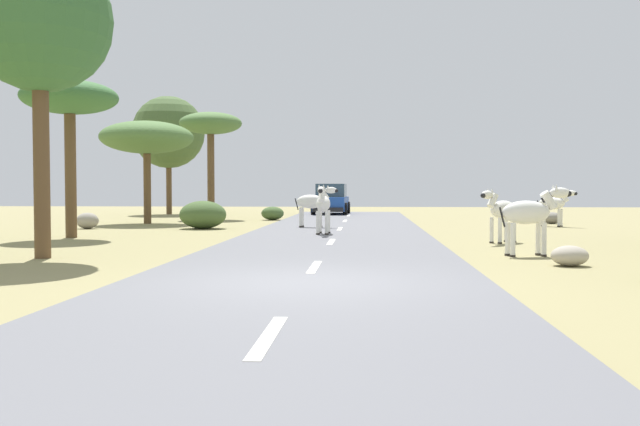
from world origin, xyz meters
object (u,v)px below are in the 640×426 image
Objects in this scene: bush_0 at (203,215)px; bush_4 at (273,213)px; zebra_2 at (530,213)px; zebra_4 at (313,202)px; tree_1 at (169,132)px; tree_3 at (147,138)px; rock_0 at (570,256)px; tree_2 at (39,22)px; tree_6 at (211,126)px; car_0 at (331,200)px; zebra_0 at (323,204)px; rock_3 at (87,221)px; zebra_1 at (501,210)px; rock_1 at (552,218)px; zebra_3 at (554,204)px; tree_0 at (70,101)px.

bush_0 is 1.63× the size of bush_4.
zebra_2 is 1.01× the size of zebra_4.
tree_1 is 10.64m from tree_3.
zebra_4 is at bearing -54.53° from tree_1.
bush_0 reaches higher than rock_0.
tree_6 is at bearing 92.01° from tree_2.
rock_0 is (11.12, -0.74, -4.95)m from tree_2.
car_0 is 0.83× the size of tree_6.
zebra_4 reaches higher than zebra_2.
zebra_0 is 11.02m from tree_3.
car_0 is at bearing 59.18° from rock_3.
zebra_1 reaches higher than bush_4.
tree_1 is 8.22× the size of rock_3.
zebra_1 is 11.47m from rock_1.
zebra_0 is at bearing -139.47° from rock_1.
rock_1 is at bearing 14.91° from rock_3.
car_0 reaches higher than zebra_3.
tree_0 is at bearing -151.11° from rock_1.
zebra_0 is 2.03× the size of rock_3.
bush_4 is 20.57m from rock_0.
zebra_2 reaches higher than rock_0.
tree_0 is (-7.13, -5.29, 3.23)m from zebra_4.
zebra_0 is 8.52m from tree_0.
tree_1 is at bearing 97.49° from tree_0.
tree_2 reaches higher than zebra_4.
tree_1 reaches higher than rock_1.
tree_0 reaches higher than car_0.
zebra_3 is (8.89, 5.81, -0.10)m from zebra_0.
zebra_0 is at bearing -35.40° from bush_0.
tree_1 is 30.30m from rock_0.
zebra_0 reaches higher than zebra_1.
tree_2 reaches higher than rock_1.
zebra_2 is at bearing -44.38° from bush_0.
rock_1 is at bearing 76.18° from rock_0.
zebra_3 is at bearing -103.28° from rock_1.
tree_6 is at bearing 71.66° from rock_3.
zebra_3 is at bearing -3.92° from tree_3.
zebra_1 is at bearing -35.73° from tree_3.
zebra_0 is at bearing 52.66° from tree_2.
rock_3 reaches higher than rock_1.
zebra_1 is 0.29× the size of tree_6.
tree_0 is 13.05m from tree_6.
tree_3 reaches higher than car_0.
car_0 is (-0.02, 13.51, -0.16)m from zebra_4.
zebra_1 is at bearing 50.68° from zebra_4.
tree_0 is at bearing -44.70° from zebra_4.
bush_4 reaches higher than rock_1.
zebra_4 is (-5.73, 10.14, 0.03)m from zebra_2.
rock_0 is (10.21, -11.60, -0.33)m from bush_0.
zebra_0 is 0.35× the size of tree_0.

